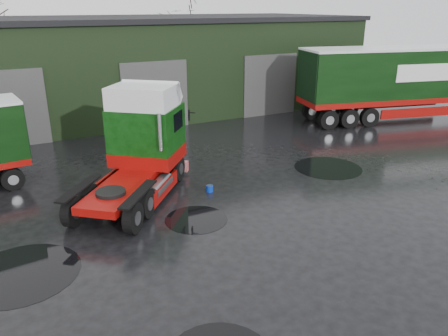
# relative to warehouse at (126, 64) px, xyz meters

# --- Properties ---
(ground) EXTENTS (100.00, 100.00, 0.00)m
(ground) POSITION_rel_warehouse_xyz_m (-2.00, -20.00, -3.16)
(ground) COLOR black
(warehouse) EXTENTS (32.40, 12.40, 6.30)m
(warehouse) POSITION_rel_warehouse_xyz_m (0.00, 0.00, 0.00)
(warehouse) COLOR black
(warehouse) RESTS_ON ground
(hero_tractor) EXTENTS (6.45, 6.98, 4.16)m
(hero_tractor) POSITION_rel_warehouse_xyz_m (-4.24, -15.50, -1.08)
(hero_tractor) COLOR #0B360B
(hero_tractor) RESTS_ON ground
(lorry_right) EXTENTS (17.85, 7.00, 4.63)m
(lorry_right) POSITION_rel_warehouse_xyz_m (15.00, -11.00, -0.84)
(lorry_right) COLOR silver
(lorry_right) RESTS_ON ground
(wash_bucket) EXTENTS (0.31, 0.31, 0.26)m
(wash_bucket) POSITION_rel_warehouse_xyz_m (-1.24, -16.10, -3.02)
(wash_bucket) COLOR #072BAD
(wash_bucket) RESTS_ON ground
(tree_back_b) EXTENTS (4.40, 4.40, 7.50)m
(tree_back_b) POSITION_rel_warehouse_xyz_m (8.00, 10.00, 0.59)
(tree_back_b) COLOR black
(tree_back_b) RESTS_ON ground
(puddle_1) EXTENTS (3.06, 3.06, 0.01)m
(puddle_1) POSITION_rel_warehouse_xyz_m (4.78, -16.12, -3.15)
(puddle_1) COLOR black
(puddle_1) RESTS_ON ground
(puddle_2) EXTENTS (3.23, 3.23, 0.01)m
(puddle_2) POSITION_rel_warehouse_xyz_m (-8.36, -18.87, -3.15)
(puddle_2) COLOR black
(puddle_2) RESTS_ON ground
(puddle_4) EXTENTS (2.20, 2.20, 0.01)m
(puddle_4) POSITION_rel_warehouse_xyz_m (-2.69, -18.08, -3.15)
(puddle_4) COLOR black
(puddle_4) RESTS_ON ground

